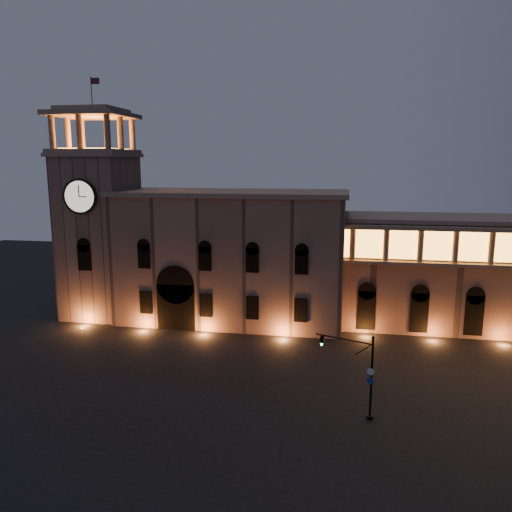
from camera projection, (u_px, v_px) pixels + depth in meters
name	position (u px, v px, depth m)	size (l,w,h in m)	color
ground	(202.00, 389.00, 47.58)	(160.00, 160.00, 0.00)	black
government_building	(231.00, 256.00, 67.53)	(30.80, 12.80, 17.60)	#7F6053
clock_tower	(99.00, 227.00, 69.04)	(9.80, 9.80, 32.40)	#7F6053
colonnade_wing	(493.00, 273.00, 63.93)	(40.60, 11.50, 14.50)	#7A5B4E
traffic_light	(361.00, 374.00, 41.86)	(5.05, 2.13, 7.34)	black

